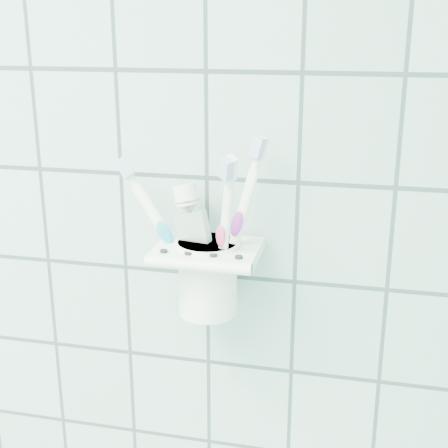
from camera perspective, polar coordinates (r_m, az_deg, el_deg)
name	(u,v)px	position (r m, az deg, el deg)	size (l,w,h in m)	color
holder_bracket	(208,252)	(0.70, -1.46, -2.59)	(0.12, 0.10, 0.04)	white
cup	(208,274)	(0.71, -1.50, -4.60)	(0.08, 0.08, 0.09)	white
toothbrush_pink	(211,225)	(0.68, -1.24, -0.10)	(0.10, 0.03, 0.19)	white
toothbrush_blue	(216,223)	(0.68, -0.75, 0.05)	(0.06, 0.03, 0.20)	white
toothbrush_orange	(217,220)	(0.70, -0.60, 0.37)	(0.04, 0.07, 0.20)	white
toothpaste_tube	(207,240)	(0.69, -1.59, -1.44)	(0.06, 0.04, 0.15)	silver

